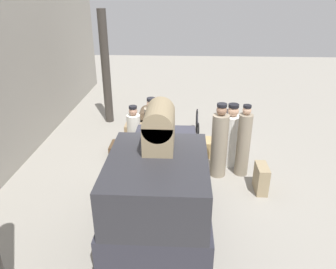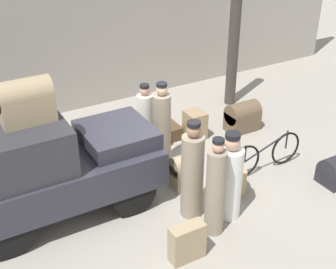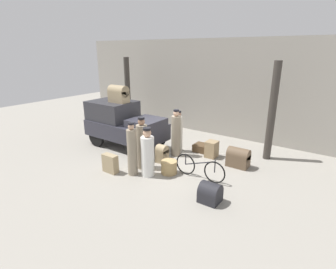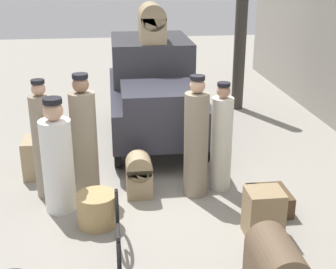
{
  "view_description": "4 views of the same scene",
  "coord_description": "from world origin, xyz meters",
  "px_view_note": "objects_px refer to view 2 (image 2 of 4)",
  "views": [
    {
      "loc": [
        -7.05,
        -0.17,
        4.26
      ],
      "look_at": [
        0.2,
        0.2,
        0.95
      ],
      "focal_mm": 35.0,
      "sensor_mm": 36.0,
      "label": 1
    },
    {
      "loc": [
        -3.66,
        -6.57,
        5.31
      ],
      "look_at": [
        0.2,
        0.2,
        0.95
      ],
      "focal_mm": 50.0,
      "sensor_mm": 36.0,
      "label": 2
    },
    {
      "loc": [
        5.64,
        -7.43,
        3.99
      ],
      "look_at": [
        0.2,
        0.2,
        0.95
      ],
      "focal_mm": 28.0,
      "sensor_mm": 36.0,
      "label": 3
    },
    {
      "loc": [
        6.57,
        -0.59,
        3.37
      ],
      "look_at": [
        0.2,
        0.2,
        0.95
      ],
      "focal_mm": 50.0,
      "sensor_mm": 36.0,
      "label": 4
    }
  ],
  "objects_px": {
    "trunk_large_brown": "(181,171)",
    "trunk_on_truck_roof": "(25,101)",
    "porter_lifting_near_truck": "(192,174)",
    "trunk_wicker_pale": "(336,172)",
    "truck": "(46,164)",
    "porter_with_bicycle": "(146,125)",
    "suitcase_tan_flat": "(187,242)",
    "bicycle": "(266,154)",
    "conductor_in_dark_uniform": "(215,191)",
    "porter_standing_middle": "(229,180)",
    "suitcase_black_upright": "(166,132)",
    "trunk_barrel_dark": "(243,116)",
    "porter_carrying_trunk": "(162,129)",
    "wicker_basket": "(232,181)",
    "suitcase_small_leather": "(195,125)"
  },
  "relations": [
    {
      "from": "suitcase_tan_flat",
      "to": "trunk_wicker_pale",
      "type": "bearing_deg",
      "value": 5.16
    },
    {
      "from": "trunk_large_brown",
      "to": "suitcase_tan_flat",
      "type": "bearing_deg",
      "value": -118.45
    },
    {
      "from": "truck",
      "to": "trunk_wicker_pale",
      "type": "relative_size",
      "value": 6.17
    },
    {
      "from": "porter_carrying_trunk",
      "to": "suitcase_tan_flat",
      "type": "relative_size",
      "value": 2.91
    },
    {
      "from": "suitcase_small_leather",
      "to": "trunk_on_truck_roof",
      "type": "bearing_deg",
      "value": -164.59
    },
    {
      "from": "porter_with_bicycle",
      "to": "trunk_on_truck_roof",
      "type": "height_order",
      "value": "trunk_on_truck_roof"
    },
    {
      "from": "trunk_barrel_dark",
      "to": "suitcase_black_upright",
      "type": "height_order",
      "value": "trunk_barrel_dark"
    },
    {
      "from": "suitcase_black_upright",
      "to": "truck",
      "type": "bearing_deg",
      "value": -156.49
    },
    {
      "from": "porter_lifting_near_truck",
      "to": "porter_with_bicycle",
      "type": "height_order",
      "value": "porter_lifting_near_truck"
    },
    {
      "from": "bicycle",
      "to": "suitcase_small_leather",
      "type": "height_order",
      "value": "bicycle"
    },
    {
      "from": "truck",
      "to": "porter_lifting_near_truck",
      "type": "bearing_deg",
      "value": -30.05
    },
    {
      "from": "porter_with_bicycle",
      "to": "porter_standing_middle",
      "type": "distance_m",
      "value": 2.43
    },
    {
      "from": "truck",
      "to": "porter_with_bicycle",
      "type": "xyz_separation_m",
      "value": [
        2.31,
        0.81,
        -0.24
      ]
    },
    {
      "from": "trunk_large_brown",
      "to": "suitcase_tan_flat",
      "type": "relative_size",
      "value": 1.07
    },
    {
      "from": "porter_with_bicycle",
      "to": "trunk_on_truck_roof",
      "type": "relative_size",
      "value": 2.05
    },
    {
      "from": "trunk_barrel_dark",
      "to": "trunk_large_brown",
      "type": "bearing_deg",
      "value": -152.56
    },
    {
      "from": "wicker_basket",
      "to": "suitcase_small_leather",
      "type": "xyz_separation_m",
      "value": [
        0.52,
        2.13,
        0.09
      ]
    },
    {
      "from": "suitcase_small_leather",
      "to": "suitcase_black_upright",
      "type": "xyz_separation_m",
      "value": [
        -0.59,
        0.29,
        -0.17
      ]
    },
    {
      "from": "conductor_in_dark_uniform",
      "to": "suitcase_tan_flat",
      "type": "height_order",
      "value": "conductor_in_dark_uniform"
    },
    {
      "from": "bicycle",
      "to": "suitcase_tan_flat",
      "type": "bearing_deg",
      "value": -153.37
    },
    {
      "from": "trunk_large_brown",
      "to": "trunk_on_truck_roof",
      "type": "distance_m",
      "value": 3.23
    },
    {
      "from": "porter_standing_middle",
      "to": "suitcase_small_leather",
      "type": "height_order",
      "value": "porter_standing_middle"
    },
    {
      "from": "trunk_wicker_pale",
      "to": "suitcase_tan_flat",
      "type": "relative_size",
      "value": 0.89
    },
    {
      "from": "bicycle",
      "to": "trunk_on_truck_roof",
      "type": "bearing_deg",
      "value": 169.55
    },
    {
      "from": "bicycle",
      "to": "porter_carrying_trunk",
      "type": "height_order",
      "value": "porter_carrying_trunk"
    },
    {
      "from": "bicycle",
      "to": "conductor_in_dark_uniform",
      "type": "relative_size",
      "value": 0.99
    },
    {
      "from": "suitcase_tan_flat",
      "to": "suitcase_black_upright",
      "type": "distance_m",
      "value": 3.85
    },
    {
      "from": "porter_lifting_near_truck",
      "to": "trunk_wicker_pale",
      "type": "xyz_separation_m",
      "value": [
        2.94,
        -0.59,
        -0.6
      ]
    },
    {
      "from": "bicycle",
      "to": "porter_lifting_near_truck",
      "type": "xyz_separation_m",
      "value": [
        -2.04,
        -0.44,
        0.47
      ]
    },
    {
      "from": "porter_carrying_trunk",
      "to": "porter_lifting_near_truck",
      "type": "bearing_deg",
      "value": -101.05
    },
    {
      "from": "trunk_wicker_pale",
      "to": "porter_standing_middle",
      "type": "bearing_deg",
      "value": 174.34
    },
    {
      "from": "trunk_wicker_pale",
      "to": "suitcase_black_upright",
      "type": "distance_m",
      "value": 3.75
    },
    {
      "from": "trunk_large_brown",
      "to": "suitcase_small_leather",
      "type": "distance_m",
      "value": 1.98
    },
    {
      "from": "trunk_barrel_dark",
      "to": "trunk_on_truck_roof",
      "type": "xyz_separation_m",
      "value": [
        -5.01,
        -0.82,
        1.9
      ]
    },
    {
      "from": "porter_with_bicycle",
      "to": "trunk_wicker_pale",
      "type": "relative_size",
      "value": 3.01
    },
    {
      "from": "truck",
      "to": "suitcase_small_leather",
      "type": "height_order",
      "value": "truck"
    },
    {
      "from": "bicycle",
      "to": "porter_lifting_near_truck",
      "type": "height_order",
      "value": "porter_lifting_near_truck"
    },
    {
      "from": "truck",
      "to": "conductor_in_dark_uniform",
      "type": "relative_size",
      "value": 1.93
    },
    {
      "from": "trunk_wicker_pale",
      "to": "suitcase_tan_flat",
      "type": "height_order",
      "value": "suitcase_tan_flat"
    },
    {
      "from": "truck",
      "to": "suitcase_black_upright",
      "type": "distance_m",
      "value": 3.49
    },
    {
      "from": "conductor_in_dark_uniform",
      "to": "trunk_barrel_dark",
      "type": "height_order",
      "value": "conductor_in_dark_uniform"
    },
    {
      "from": "porter_lifting_near_truck",
      "to": "porter_with_bicycle",
      "type": "distance_m",
      "value": 2.06
    },
    {
      "from": "porter_standing_middle",
      "to": "trunk_large_brown",
      "type": "relative_size",
      "value": 2.44
    },
    {
      "from": "suitcase_small_leather",
      "to": "trunk_on_truck_roof",
      "type": "height_order",
      "value": "trunk_on_truck_roof"
    },
    {
      "from": "porter_standing_middle",
      "to": "suitcase_black_upright",
      "type": "relative_size",
      "value": 2.79
    },
    {
      "from": "truck",
      "to": "trunk_on_truck_roof",
      "type": "bearing_deg",
      "value": 180.0
    },
    {
      "from": "porter_standing_middle",
      "to": "trunk_wicker_pale",
      "type": "distance_m",
      "value": 2.47
    },
    {
      "from": "conductor_in_dark_uniform",
      "to": "suitcase_tan_flat",
      "type": "distance_m",
      "value": 0.95
    },
    {
      "from": "trunk_barrel_dark",
      "to": "wicker_basket",
      "type": "bearing_deg",
      "value": -131.83
    },
    {
      "from": "truck",
      "to": "trunk_wicker_pale",
      "type": "height_order",
      "value": "truck"
    }
  ]
}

